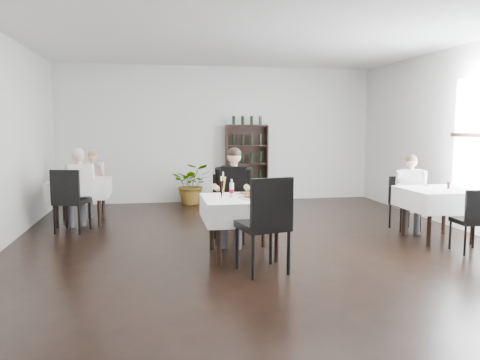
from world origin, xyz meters
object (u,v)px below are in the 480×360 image
Objects in this scene: potted_tree at (192,184)px; wine_shelf at (247,164)px; main_table at (243,209)px; diner_main at (234,188)px.

wine_shelf is at bearing 8.44° from potted_tree.
potted_tree is at bearing -171.56° from wine_shelf.
potted_tree is (-1.24, -0.18, -0.40)m from wine_shelf.
main_table is 1.15× the size of potted_tree.
main_table is 4.15m from potted_tree.
diner_main is (-0.02, 0.62, 0.19)m from main_table.
potted_tree reaches higher than main_table.
potted_tree is 0.65× the size of diner_main.
main_table is at bearing -85.34° from potted_tree.
main_table is 0.74× the size of diner_main.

